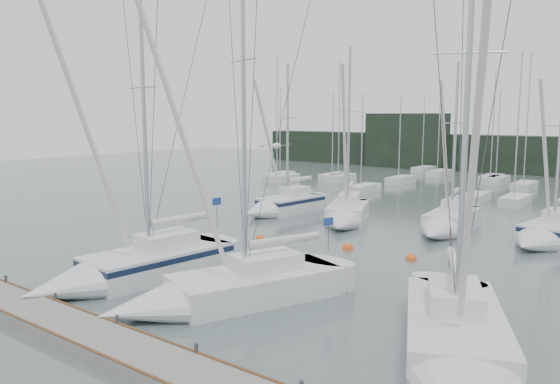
{
  "coord_description": "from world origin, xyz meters",
  "views": [
    {
      "loc": [
        13.83,
        -15.32,
        7.74
      ],
      "look_at": [
        -1.59,
        5.0,
        4.14
      ],
      "focal_mm": 35.0,
      "sensor_mm": 36.0,
      "label": 1
    }
  ],
  "objects": [
    {
      "name": "buoy_b",
      "position": [
        2.15,
        11.82,
        0.0
      ],
      "size": [
        0.62,
        0.62,
        0.62
      ],
      "primitive_type": "sphere",
      "color": "#E74E14",
      "rests_on": "ground"
    },
    {
      "name": "sailboat_near_center",
      "position": [
        -1.37,
        -0.18,
        0.56
      ],
      "size": [
        6.74,
        10.61,
        16.84
      ],
      "rotation": [
        0.0,
        0.0,
        -0.39
      ],
      "color": "silver",
      "rests_on": "ground"
    },
    {
      "name": "sailboat_mid_c",
      "position": [
        1.24,
        19.47,
        0.61
      ],
      "size": [
        3.18,
        8.46,
        11.98
      ],
      "rotation": [
        0.0,
        0.0,
        0.07
      ],
      "color": "silver",
      "rests_on": "ground"
    },
    {
      "name": "dock",
      "position": [
        0.0,
        -5.0,
        0.2
      ],
      "size": [
        24.0,
        2.0,
        0.4
      ],
      "primitive_type": "cube",
      "color": "slate",
      "rests_on": "ground"
    },
    {
      "name": "sailboat_near_left",
      "position": [
        -6.68,
        -0.31,
        0.64
      ],
      "size": [
        4.29,
        10.64,
        15.21
      ],
      "rotation": [
        0.0,
        0.0,
        -0.12
      ],
      "color": "silver",
      "rests_on": "ground"
    },
    {
      "name": "sailboat_near_right",
      "position": [
        8.83,
        0.16,
        0.59
      ],
      "size": [
        7.03,
        10.8,
        16.3
      ],
      "rotation": [
        0.0,
        0.0,
        0.41
      ],
      "color": "silver",
      "rests_on": "ground"
    },
    {
      "name": "buoy_c",
      "position": [
        -7.52,
        10.74,
        0.0
      ],
      "size": [
        0.53,
        0.53,
        0.53
      ],
      "primitive_type": "sphere",
      "color": "#E74E14",
      "rests_on": "ground"
    },
    {
      "name": "far_building_left",
      "position": [
        -20.0,
        60.0,
        4.0
      ],
      "size": [
        12.0,
        3.0,
        8.0
      ],
      "primitive_type": "cube",
      "color": "black",
      "rests_on": "ground"
    },
    {
      "name": "sailboat_mid_a",
      "position": [
        -11.71,
        18.23,
        0.65
      ],
      "size": [
        3.57,
        7.95,
        12.54
      ],
      "rotation": [
        0.0,
        0.0,
        -0.12
      ],
      "color": "silver",
      "rests_on": "ground"
    },
    {
      "name": "far_treeline",
      "position": [
        0.0,
        62.0,
        2.5
      ],
      "size": [
        90.0,
        4.0,
        5.0
      ],
      "primitive_type": "cube",
      "color": "black",
      "rests_on": "ground"
    },
    {
      "name": "sailboat_mid_b",
      "position": [
        -5.57,
        17.95,
        0.6
      ],
      "size": [
        5.47,
        8.34,
        13.32
      ],
      "rotation": [
        0.0,
        0.0,
        0.4
      ],
      "color": "silver",
      "rests_on": "ground"
    },
    {
      "name": "sailboat_mid_d",
      "position": [
        7.25,
        19.9,
        0.61
      ],
      "size": [
        3.9,
        8.09,
        11.87
      ],
      "rotation": [
        0.0,
        0.0,
        -0.16
      ],
      "color": "silver",
      "rests_on": "ground"
    },
    {
      "name": "seagull",
      "position": [
        2.39,
        -0.44,
        6.7
      ],
      "size": [
        0.97,
        0.55,
        0.2
      ],
      "rotation": [
        0.0,
        0.0,
        0.43
      ],
      "color": "silver",
      "rests_on": "ground"
    },
    {
      "name": "mast_forest",
      "position": [
        0.61,
        43.89,
        0.48
      ],
      "size": [
        57.79,
        27.62,
        14.78
      ],
      "color": "silver",
      "rests_on": "ground"
    },
    {
      "name": "buoy_a",
      "position": [
        -1.79,
        11.82,
        0.0
      ],
      "size": [
        0.67,
        0.67,
        0.67
      ],
      "primitive_type": "sphere",
      "color": "#E74E14",
      "rests_on": "ground"
    },
    {
      "name": "ground",
      "position": [
        0.0,
        0.0,
        0.0
      ],
      "size": [
        160.0,
        160.0,
        0.0
      ],
      "primitive_type": "plane",
      "color": "#4C5D59",
      "rests_on": "ground"
    }
  ]
}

